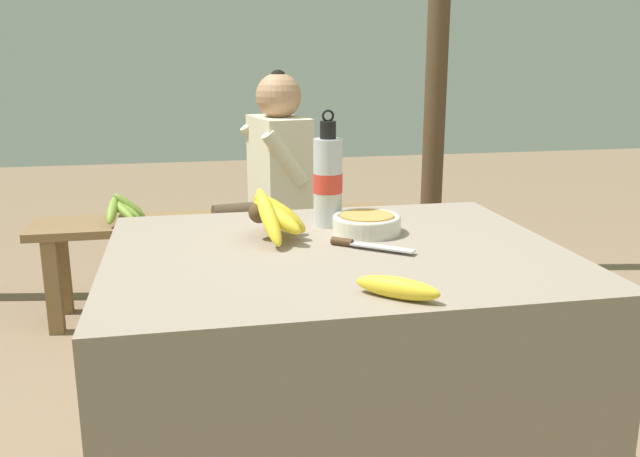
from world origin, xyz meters
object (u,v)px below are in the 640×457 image
seated_vendor (269,175)px  support_post_far (437,60)px  water_bottle (328,180)px  loose_banana_front (397,288)px  wooden_bench (220,233)px  banana_bunch_green (123,207)px  serving_bowl (367,223)px  banana_bunch_ripe (273,213)px  knife (360,244)px

seated_vendor → support_post_far: bearing=-165.4°
water_bottle → loose_banana_front: size_ratio=1.97×
water_bottle → wooden_bench: water_bottle is taller
wooden_bench → banana_bunch_green: 0.44m
seated_vendor → banana_bunch_green: seated_vendor is taller
serving_bowl → support_post_far: 1.95m
banana_bunch_ripe → banana_bunch_green: banana_bunch_ripe is taller
seated_vendor → banana_bunch_ripe: bearing=72.3°
knife → support_post_far: bearing=102.9°
wooden_bench → seated_vendor: size_ratio=1.48×
serving_bowl → seated_vendor: seated_vendor is taller
banana_bunch_ripe → water_bottle: bearing=33.3°
support_post_far → loose_banana_front: bearing=-112.3°
seated_vendor → banana_bunch_green: (-0.64, 0.04, -0.13)m
seated_vendor → support_post_far: size_ratio=0.49×
water_bottle → loose_banana_front: water_bottle is taller
banana_bunch_ripe → banana_bunch_green: size_ratio=0.95×
wooden_bench → water_bottle: bearing=-78.8°
water_bottle → banana_bunch_ripe: bearing=-146.7°
support_post_far → water_bottle: bearing=-119.5°
banana_bunch_green → support_post_far: bearing=14.6°
serving_bowl → banana_bunch_green: bearing=119.5°
banana_bunch_green → support_post_far: (1.57, 0.41, 0.61)m
serving_bowl → loose_banana_front: serving_bowl is taller
water_bottle → loose_banana_front: (0.01, -0.59, -0.11)m
loose_banana_front → banana_bunch_green: size_ratio=0.55×
wooden_bench → banana_bunch_green: (-0.42, -0.00, 0.14)m
knife → support_post_far: support_post_far is taller
serving_bowl → support_post_far: support_post_far is taller
knife → support_post_far: 2.10m
seated_vendor → banana_bunch_green: 0.65m
loose_banana_front → seated_vendor: (-0.03, 1.76, -0.08)m
support_post_far → seated_vendor: bearing=-154.4°
knife → wooden_bench: knife is taller
loose_banana_front → seated_vendor: 1.76m
wooden_bench → support_post_far: (1.16, 0.41, 0.75)m
banana_bunch_ripe → knife: size_ratio=1.52×
support_post_far → banana_bunch_green: bearing=-165.4°
serving_bowl → banana_bunch_green: 1.52m
seated_vendor → knife: bearing=80.9°
banana_bunch_ripe → knife: (0.20, -0.13, -0.06)m
banana_bunch_ripe → seated_vendor: seated_vendor is taller
banana_bunch_ripe → support_post_far: support_post_far is taller
banana_bunch_green → support_post_far: 1.74m
loose_banana_front → serving_bowl: bearing=81.7°
water_bottle → banana_bunch_green: bearing=118.5°
banana_bunch_ripe → loose_banana_front: 0.51m
water_bottle → loose_banana_front: 0.60m
serving_bowl → support_post_far: size_ratio=0.08×
serving_bowl → knife: serving_bowl is taller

